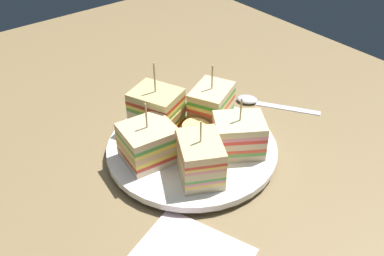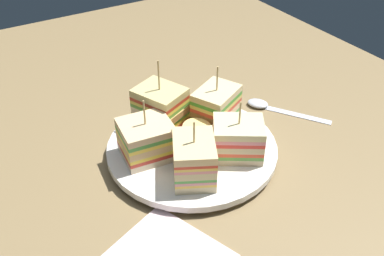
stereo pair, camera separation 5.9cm
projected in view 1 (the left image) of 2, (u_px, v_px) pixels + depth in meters
ground_plane at (192, 159)px, 62.89cm from camera, size 121.71×96.65×1.80cm
plate at (192, 149)px, 61.73cm from camera, size 24.31×24.31×1.76cm
sandwich_wedge_0 at (157, 111)px, 62.58cm from camera, size 8.41×7.72×11.03cm
sandwich_wedge_1 at (149, 143)px, 57.47cm from camera, size 6.92×7.48×8.87cm
sandwich_wedge_2 at (200, 159)px, 54.50cm from camera, size 8.42×7.73×8.69cm
sandwich_wedge_3 at (238, 135)px, 58.89cm from camera, size 8.25×8.65×8.53cm
sandwich_wedge_4 at (211, 106)px, 64.27cm from camera, size 7.50×8.31×9.67cm
chip_pile at (194, 135)px, 60.65cm from camera, size 7.04×6.92×3.36cm
spoon at (258, 102)px, 73.02cm from camera, size 12.73×9.42×1.00cm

